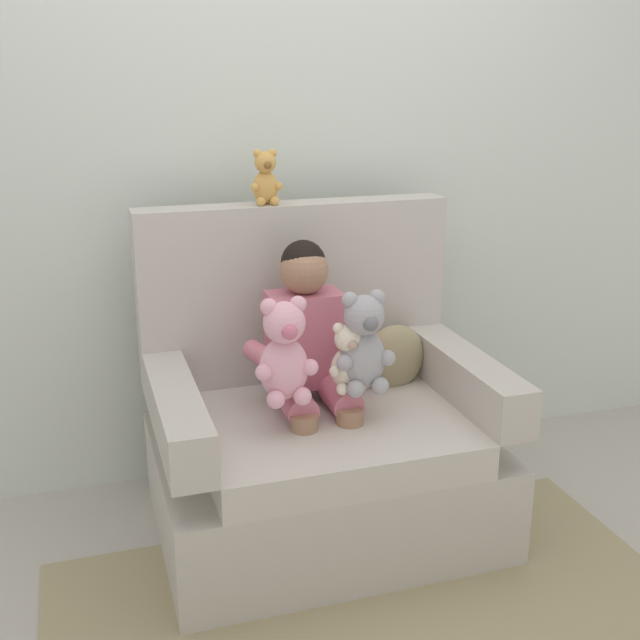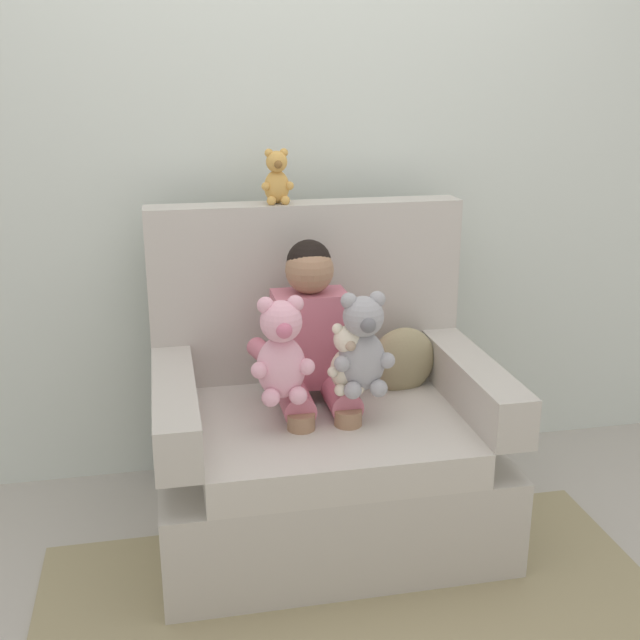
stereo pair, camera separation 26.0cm
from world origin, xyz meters
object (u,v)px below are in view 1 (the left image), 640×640
(seated_child, at_px, (310,348))
(plush_grey, at_px, (363,345))
(plush_honey_on_backrest, at_px, (266,179))
(throw_pillow, at_px, (393,358))
(armchair, at_px, (319,435))
(plush_pink, at_px, (284,353))
(plush_cream, at_px, (348,359))

(seated_child, distance_m, plush_grey, 0.23)
(plush_grey, bearing_deg, seated_child, 123.32)
(plush_honey_on_backrest, height_order, throw_pillow, plush_honey_on_backrest)
(armchair, relative_size, seated_child, 1.42)
(seated_child, relative_size, plush_pink, 2.36)
(seated_child, height_order, plush_pink, seated_child)
(plush_pink, xyz_separation_m, plush_honey_on_backrest, (0.07, 0.47, 0.49))
(plush_cream, bearing_deg, throw_pillow, 49.61)
(plush_pink, bearing_deg, plush_grey, 20.66)
(plush_cream, height_order, plush_honey_on_backrest, plush_honey_on_backrest)
(seated_child, distance_m, throw_pillow, 0.39)
(plush_cream, bearing_deg, plush_pink, -168.47)
(plush_cream, distance_m, plush_grey, 0.07)
(seated_child, relative_size, plush_cream, 3.43)
(plush_cream, xyz_separation_m, throw_pillow, (0.27, 0.26, -0.12))
(plush_grey, height_order, plush_honey_on_backrest, plush_honey_on_backrest)
(plush_grey, bearing_deg, plush_pink, 177.61)
(armchair, bearing_deg, plush_cream, -70.74)
(armchair, relative_size, plush_cream, 4.89)
(plush_cream, bearing_deg, plush_honey_on_backrest, 115.62)
(armchair, xyz_separation_m, plush_cream, (0.05, -0.15, 0.34))
(plush_pink, relative_size, plush_honey_on_backrest, 1.76)
(armchair, height_order, plush_pink, armchair)
(plush_grey, distance_m, throw_pillow, 0.39)
(seated_child, relative_size, plush_honey_on_backrest, 4.15)
(armchair, distance_m, plush_honey_on_backrest, 0.94)
(plush_grey, bearing_deg, armchair, 118.01)
(plush_pink, distance_m, throw_pillow, 0.59)
(armchair, xyz_separation_m, throw_pillow, (0.33, 0.11, 0.22))
(armchair, bearing_deg, throw_pillow, 17.89)
(plush_pink, height_order, plush_honey_on_backrest, plush_honey_on_backrest)
(plush_grey, relative_size, throw_pillow, 1.33)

